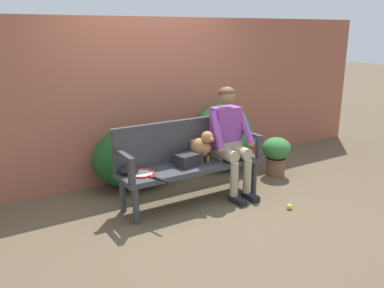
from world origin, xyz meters
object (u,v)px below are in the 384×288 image
Objects in this scene: person_seated at (229,136)px; potted_plant at (276,153)px; dog_on_bench at (202,146)px; sports_bag at (188,160)px; baseball_glove at (129,170)px; tennis_ball at (290,207)px; tennis_racket at (143,174)px; garden_bench at (192,169)px.

person_seated is 2.43× the size of potted_plant.
dog_on_bench reaches higher than sports_bag.
person_seated is 1.32m from baseball_glove.
person_seated is at bearing 111.27° from tennis_ball.
tennis_racket is 1.06× the size of potted_plant.
tennis_ball is at bearing -49.93° from dog_on_bench.
person_seated is 3.36× the size of dog_on_bench.
dog_on_bench reaches higher than tennis_ball.
person_seated is at bearing -5.04° from dog_on_bench.
garden_bench is 0.14m from sports_bag.
tennis_ball is (1.47, -0.78, -0.45)m from tennis_racket.
sports_bag is 1.57m from potted_plant.
garden_bench is at bearing 1.01° from tennis_racket.
sports_bag is 1.30m from tennis_ball.
potted_plant is at bearing 5.37° from sports_bag.
baseball_glove is 0.71m from sports_bag.
dog_on_bench is at bearing 21.45° from baseball_glove.
baseball_glove is at bearing 175.56° from person_seated.
sports_bag reaches higher than garden_bench.
person_seated is 2.30× the size of tennis_racket.
potted_plant is (1.34, 0.12, -0.35)m from dog_on_bench.
baseball_glove is at bearing 172.89° from sports_bag.
garden_bench is at bearing -2.37° from sports_bag.
garden_bench is 8.11× the size of baseball_glove.
baseball_glove is (-0.76, 0.09, 0.11)m from garden_bench.
tennis_racket is 8.82× the size of tennis_ball.
person_seated is at bearing -170.60° from potted_plant.
potted_plant reaches higher than tennis_racket.
tennis_ball is 1.18m from potted_plant.
dog_on_bench is 0.25m from sports_bag.
garden_bench is at bearing 18.89° from baseball_glove.
tennis_racket is at bearing -178.65° from sports_bag.
tennis_racket is at bearing 152.13° from tennis_ball.
person_seated is 6.09× the size of baseball_glove.
dog_on_bench is 0.81m from tennis_racket.
person_seated reaches higher than garden_bench.
dog_on_bench reaches higher than tennis_racket.
sports_bag is (-0.21, -0.02, -0.13)m from dog_on_bench.
baseball_glove is at bearing 175.82° from dog_on_bench.
dog_on_bench is 0.93m from baseball_glove.
sports_bag is at bearing -174.30° from dog_on_bench.
sports_bag is 4.24× the size of tennis_ball.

